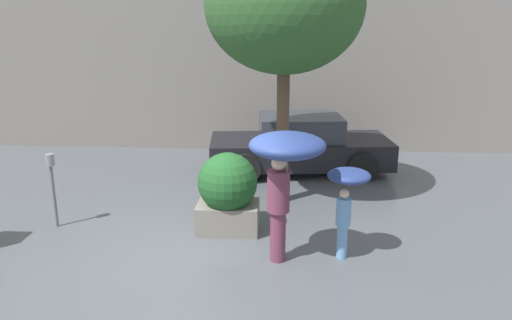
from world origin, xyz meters
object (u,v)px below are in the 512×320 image
Objects in this scene: planter_box at (228,191)px; parked_car_near at (300,146)px; person_adult at (285,159)px; person_child at (347,190)px; street_tree at (285,7)px; parking_meter at (52,175)px.

planter_box is 3.76m from parked_car_near.
person_adult reaches higher than person_child.
planter_box reaches higher than parked_car_near.
planter_box is 0.32× the size of parked_car_near.
planter_box is 0.99× the size of person_child.
street_tree is 3.79× the size of parking_meter.
planter_box is 2.97m from parking_meter.
person_child is at bearing -67.36° from street_tree.
parking_meter is at bearing -158.79° from street_tree.
street_tree is at bearing 61.80° from person_child.
parked_car_near is 3.70m from street_tree.
street_tree reaches higher than person_adult.
planter_box is at bearing -120.64° from street_tree.
parking_meter is at bearing 119.46° from person_child.
person_child is 3.61m from street_tree.
person_adult reaches higher than parking_meter.
person_child reaches higher than parking_meter.
parked_car_near is at bearing 46.71° from person_child.
person_child is 4.89m from parking_meter.
person_child is at bearing -24.07° from planter_box.
person_child is 4.43m from parked_car_near.
street_tree reaches higher than parking_meter.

